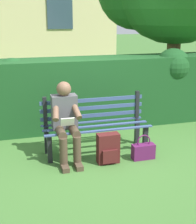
{
  "coord_description": "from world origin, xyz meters",
  "views": [
    {
      "loc": [
        1.28,
        4.65,
        2.14
      ],
      "look_at": [
        0.0,
        0.1,
        0.7
      ],
      "focal_mm": 51.94,
      "sensor_mm": 36.0,
      "label": 1
    }
  ],
  "objects_px": {
    "person_seated": "(66,119)",
    "backpack": "(108,149)",
    "park_bench": "(95,123)",
    "handbag": "(143,151)"
  },
  "relations": [
    {
      "from": "person_seated",
      "to": "backpack",
      "type": "relative_size",
      "value": 2.6
    },
    {
      "from": "park_bench",
      "to": "person_seated",
      "type": "relative_size",
      "value": 1.43
    },
    {
      "from": "handbag",
      "to": "backpack",
      "type": "bearing_deg",
      "value": -2.17
    },
    {
      "from": "park_bench",
      "to": "handbag",
      "type": "height_order",
      "value": "park_bench"
    },
    {
      "from": "person_seated",
      "to": "backpack",
      "type": "height_order",
      "value": "person_seated"
    },
    {
      "from": "backpack",
      "to": "handbag",
      "type": "height_order",
      "value": "backpack"
    },
    {
      "from": "park_bench",
      "to": "handbag",
      "type": "bearing_deg",
      "value": 140.09
    },
    {
      "from": "backpack",
      "to": "handbag",
      "type": "relative_size",
      "value": 1.16
    },
    {
      "from": "backpack",
      "to": "handbag",
      "type": "xyz_separation_m",
      "value": [
        -0.56,
        0.02,
        -0.09
      ]
    },
    {
      "from": "backpack",
      "to": "park_bench",
      "type": "bearing_deg",
      "value": -82.34
    }
  ]
}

